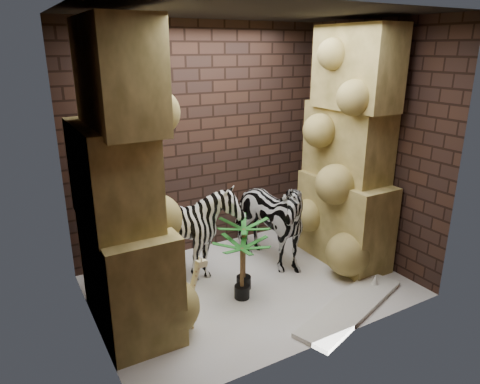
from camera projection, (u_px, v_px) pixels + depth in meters
floor at (250, 285)px, 5.14m from camera, size 3.50×3.50×0.00m
ceiling at (252, 12)px, 4.19m from camera, size 3.50×3.50×0.00m
wall_back at (201, 142)px, 5.70m from camera, size 3.50×0.00×3.50m
wall_front at (328, 195)px, 3.64m from camera, size 3.50×0.00×3.50m
wall_left at (82, 187)px, 3.84m from camera, size 0.00×3.00×3.00m
wall_right at (369, 145)px, 5.50m from camera, size 0.00×3.00×3.00m
rock_pillar_left at (121, 181)px, 4.01m from camera, size 0.68×1.30×3.00m
rock_pillar_right at (350, 148)px, 5.34m from camera, size 0.58×1.25×3.00m
zebra_right at (265, 213)px, 5.44m from camera, size 0.87×1.30×1.42m
zebra_left at (190, 234)px, 5.18m from camera, size 1.08×1.30×1.11m
giraffe_toy at (181, 298)px, 4.21m from camera, size 0.40×0.21×0.75m
palm_front at (244, 255)px, 4.95m from camera, size 0.36×0.36×0.85m
palm_back at (242, 269)px, 4.78m from camera, size 0.36×0.36×0.71m
surfboard at (351, 307)px, 4.67m from camera, size 1.69×0.91×0.05m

